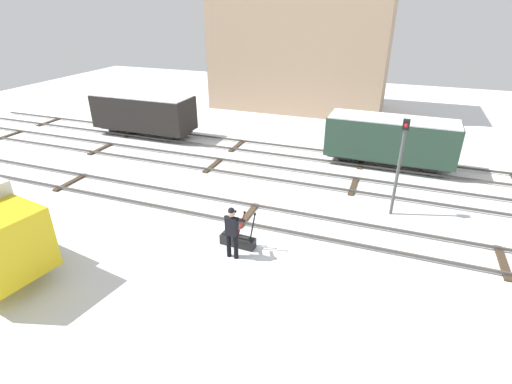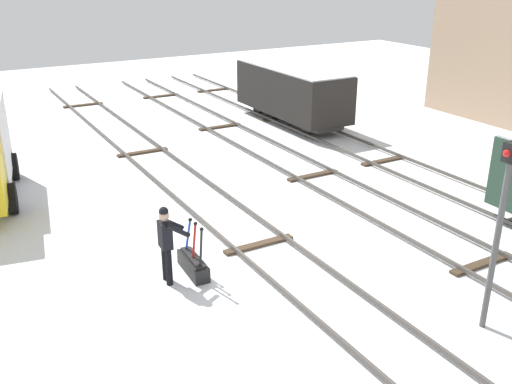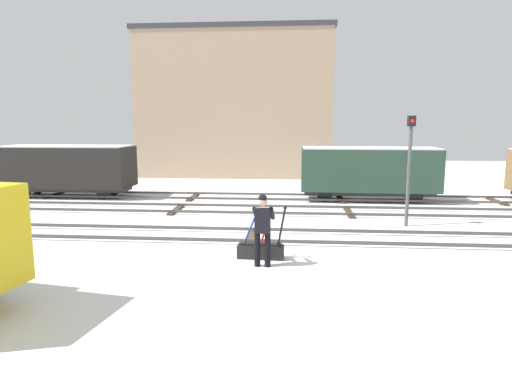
{
  "view_description": "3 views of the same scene",
  "coord_description": "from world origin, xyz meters",
  "views": [
    {
      "loc": [
        4.87,
        -12.24,
        7.6
      ],
      "look_at": [
        0.14,
        0.52,
        0.83
      ],
      "focal_mm": 27.17,
      "sensor_mm": 36.0,
      "label": 1
    },
    {
      "loc": [
        11.48,
        -6.64,
        6.81
      ],
      "look_at": [
        -0.42,
        0.15,
        1.31
      ],
      "focal_mm": 40.79,
      "sensor_mm": 36.0,
      "label": 2
    },
    {
      "loc": [
        1.22,
        -13.38,
        3.58
      ],
      "look_at": [
        0.12,
        0.11,
        1.46
      ],
      "focal_mm": 31.04,
      "sensor_mm": 36.0,
      "label": 3
    }
  ],
  "objects": [
    {
      "name": "signal_post",
      "position": [
        5.24,
        2.13,
        2.34
      ],
      "size": [
        0.24,
        0.32,
        3.82
      ],
      "color": "#4C4C4C",
      "rests_on": "ground_plane"
    },
    {
      "name": "freight_car_far_end",
      "position": [
        4.75,
        7.25,
        1.42
      ],
      "size": [
        6.22,
        2.12,
        2.47
      ],
      "rotation": [
        0.0,
        0.0,
        -0.02
      ],
      "color": "#2D2B28",
      "rests_on": "ground_plane"
    },
    {
      "name": "freight_car_near_switch",
      "position": [
        -9.66,
        7.25,
        1.43
      ],
      "size": [
        6.16,
        2.2,
        2.5
      ],
      "rotation": [
        0.0,
        0.0,
        -0.0
      ],
      "color": "#2D2B28",
      "rests_on": "ground_plane"
    },
    {
      "name": "apartment_building",
      "position": [
        -2.65,
        17.63,
        4.85
      ],
      "size": [
        12.98,
        6.03,
        9.69
      ],
      "color": "tan",
      "rests_on": "ground_plane"
    },
    {
      "name": "ground_plane",
      "position": [
        0.0,
        0.0,
        0.0
      ],
      "size": [
        60.0,
        60.0,
        0.0
      ],
      "primitive_type": "plane",
      "color": "white"
    },
    {
      "name": "rail_worker",
      "position": [
        0.51,
        -2.65,
        1.06
      ],
      "size": [
        0.56,
        0.66,
        1.85
      ],
      "rotation": [
        0.0,
        0.0,
        -0.06
      ],
      "color": "black",
      "rests_on": "ground_plane"
    },
    {
      "name": "switch_lever_frame",
      "position": [
        0.43,
        -2.0,
        0.25
      ],
      "size": [
        1.32,
        0.43,
        1.44
      ],
      "rotation": [
        0.0,
        0.0,
        -0.06
      ],
      "color": "black",
      "rests_on": "ground_plane"
    },
    {
      "name": "track_siding_far",
      "position": [
        0.0,
        7.25,
        0.11
      ],
      "size": [
        44.0,
        1.94,
        0.18
      ],
      "color": "#4C4742",
      "rests_on": "ground_plane"
    },
    {
      "name": "track_siding_near",
      "position": [
        0.0,
        4.13,
        0.11
      ],
      "size": [
        44.0,
        1.94,
        0.18
      ],
      "color": "#4C4742",
      "rests_on": "ground_plane"
    },
    {
      "name": "track_main_line",
      "position": [
        0.0,
        0.0,
        0.11
      ],
      "size": [
        44.0,
        1.94,
        0.18
      ],
      "color": "#4C4742",
      "rests_on": "ground_plane"
    }
  ]
}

